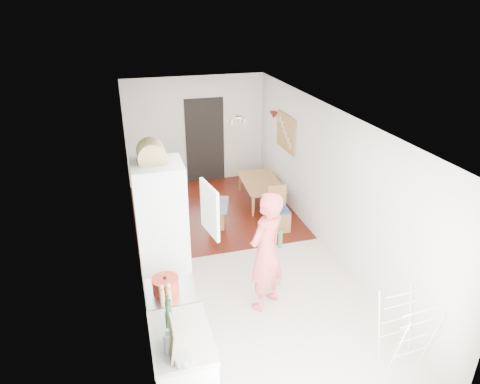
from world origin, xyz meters
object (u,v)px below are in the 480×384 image
person (266,242)px  drying_rack (405,331)px  dining_chair (279,210)px  dining_table (262,193)px  stool (217,218)px

person → drying_rack: 2.01m
dining_chair → person: bearing=-112.7°
dining_table → stool: dining_table is taller
dining_chair → stool: 1.21m
dining_table → stool: 1.45m
stool → dining_table: bearing=34.9°
dining_table → drying_rack: size_ratio=1.33×
person → dining_table: person is taller
dining_chair → drying_rack: 3.45m
stool → drying_rack: bearing=-70.0°
dining_table → dining_chair: (-0.08, -1.25, 0.22)m
person → stool: size_ratio=5.32×
person → dining_chair: person is taller
stool → drying_rack: size_ratio=0.44×
stool → drying_rack: drying_rack is taller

